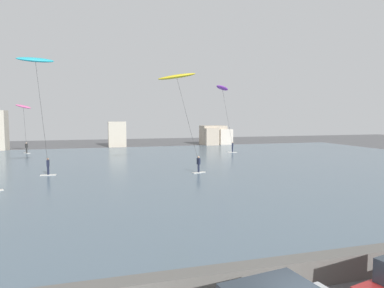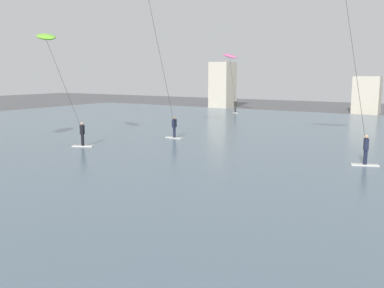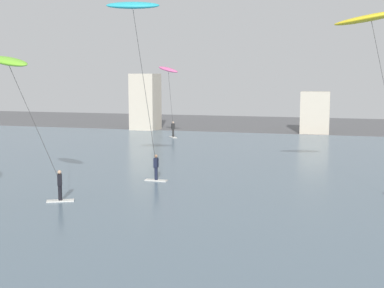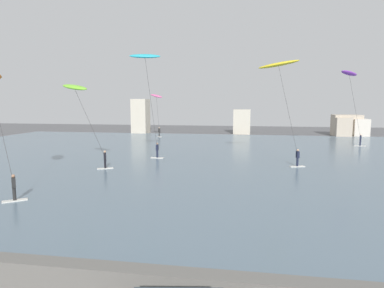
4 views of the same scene
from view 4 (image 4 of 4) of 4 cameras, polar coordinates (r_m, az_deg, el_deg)
water_bay at (r=36.73m, az=8.81°, el=-2.38°), size 84.00×52.00×0.10m
far_shore_buildings at (r=63.83m, az=12.39°, el=3.61°), size 42.93×4.65×6.62m
kitesurfer_lime at (r=31.08m, az=-18.74°, el=7.75°), size 4.51×2.21×7.69m
kitesurfer_yellow at (r=33.33m, az=14.68°, el=11.91°), size 4.54×2.57×10.00m
kitesurfer_purple at (r=48.79m, az=25.30°, el=9.43°), size 4.51×3.35×10.16m
kitesurfer_cyan at (r=33.82m, az=-7.74°, el=12.74°), size 3.12×3.55×10.67m
kitesurfer_pink at (r=56.35m, az=-5.98°, el=7.11°), size 2.54×3.51×7.39m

